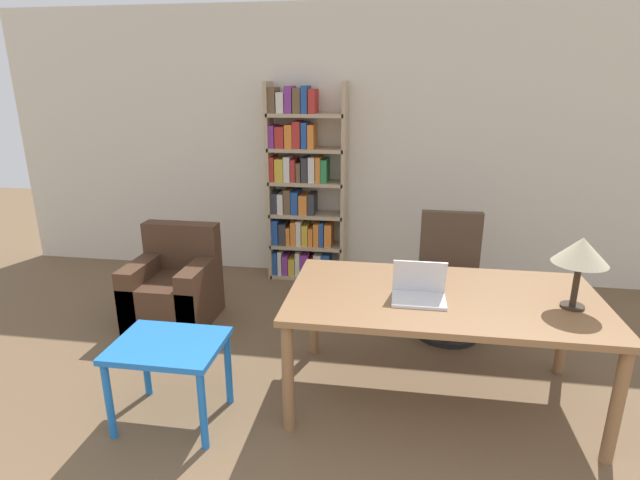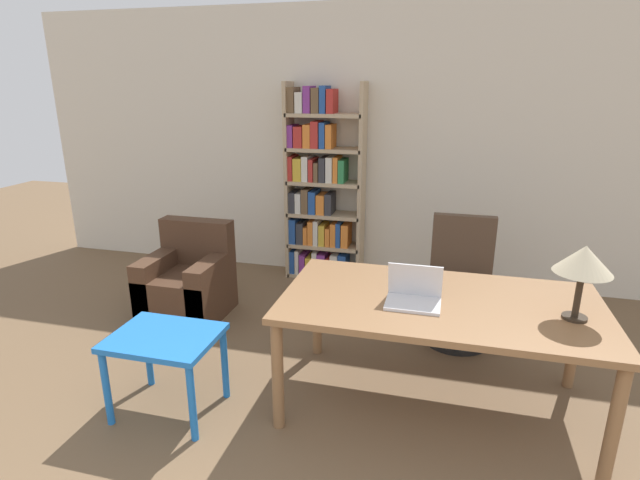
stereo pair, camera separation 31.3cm
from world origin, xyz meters
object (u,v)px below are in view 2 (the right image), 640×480
(bookshelf, at_px, (320,191))
(office_chair, at_px, (460,284))
(laptop, at_px, (414,295))
(side_table_blue, at_px, (165,347))
(armchair, at_px, (188,285))
(table_lamp, at_px, (584,261))
(desk, at_px, (439,311))

(bookshelf, bearing_deg, office_chair, -35.24)
(laptop, bearing_deg, bookshelf, 118.33)
(side_table_blue, bearing_deg, armchair, 113.74)
(armchair, xyz_separation_m, bookshelf, (0.88, 1.18, 0.64))
(table_lamp, height_order, office_chair, table_lamp)
(table_lamp, relative_size, bookshelf, 0.21)
(armchair, bearing_deg, desk, -20.31)
(table_lamp, distance_m, office_chair, 1.35)
(side_table_blue, xyz_separation_m, bookshelf, (0.33, 2.44, 0.48))
(office_chair, relative_size, bookshelf, 0.49)
(table_lamp, bearing_deg, side_table_blue, -170.12)
(laptop, relative_size, table_lamp, 0.75)
(laptop, bearing_deg, side_table_blue, -165.25)
(desk, bearing_deg, side_table_blue, -163.64)
(side_table_blue, relative_size, armchair, 0.78)
(bookshelf, bearing_deg, side_table_blue, -97.63)
(armchair, bearing_deg, bookshelf, 53.19)
(armchair, height_order, bookshelf, bookshelf)
(office_chair, distance_m, armchair, 2.30)
(table_lamp, xyz_separation_m, side_table_blue, (-2.31, -0.40, -0.63))
(table_lamp, distance_m, side_table_blue, 2.43)
(desk, distance_m, table_lamp, 0.83)
(office_chair, bearing_deg, bookshelf, 144.76)
(laptop, distance_m, side_table_blue, 1.53)
(table_lamp, bearing_deg, laptop, -178.43)
(desk, relative_size, side_table_blue, 2.99)
(bookshelf, bearing_deg, desk, -57.34)
(side_table_blue, height_order, armchair, armchair)
(table_lamp, relative_size, side_table_blue, 0.67)
(desk, height_order, laptop, laptop)
(desk, bearing_deg, laptop, -149.94)
(desk, bearing_deg, armchair, 159.69)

